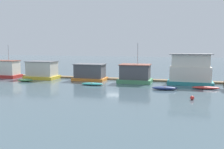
# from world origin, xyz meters

# --- Properties ---
(ground_plane) EXTENTS (200.00, 200.00, 0.00)m
(ground_plane) POSITION_xyz_m (0.00, 0.00, 0.00)
(ground_plane) COLOR #475B66
(dock_walkway) EXTENTS (59.60, 1.51, 0.30)m
(dock_walkway) POSITION_xyz_m (0.00, 2.65, 0.15)
(dock_walkway) COLOR #846B4C
(dock_walkway) RESTS_ON ground_plane
(houseboat_red) EXTENTS (7.46, 3.25, 6.64)m
(houseboat_red) POSITION_xyz_m (-23.64, -0.28, 1.69)
(houseboat_red) COLOR red
(houseboat_red) RESTS_ON ground_plane
(houseboat_yellow) EXTENTS (6.20, 4.09, 3.47)m
(houseboat_yellow) POSITION_xyz_m (-14.61, 0.04, 1.64)
(houseboat_yellow) COLOR gold
(houseboat_yellow) RESTS_ON ground_plane
(houseboat_orange) EXTENTS (6.10, 3.84, 3.11)m
(houseboat_orange) POSITION_xyz_m (-4.75, 0.54, 1.48)
(houseboat_orange) COLOR orange
(houseboat_orange) RESTS_ON ground_plane
(houseboat_green) EXTENTS (5.82, 4.19, 6.99)m
(houseboat_green) POSITION_xyz_m (4.02, -0.19, 1.54)
(houseboat_green) COLOR #4C9360
(houseboat_green) RESTS_ON ground_plane
(houseboat_teal) EXTENTS (7.39, 3.52, 5.18)m
(houseboat_teal) POSITION_xyz_m (13.29, 0.15, 2.33)
(houseboat_teal) COLOR teal
(houseboat_teal) RESTS_ON ground_plane
(dinghy_green) EXTENTS (3.07, 1.72, 0.51)m
(dinghy_green) POSITION_xyz_m (-15.48, -4.32, 0.26)
(dinghy_green) COLOR #47844C
(dinghy_green) RESTS_ON ground_plane
(dinghy_teal) EXTENTS (3.79, 1.47, 0.43)m
(dinghy_teal) POSITION_xyz_m (-2.28, -4.99, 0.21)
(dinghy_teal) COLOR teal
(dinghy_teal) RESTS_ON ground_plane
(dinghy_navy) EXTENTS (3.91, 1.82, 0.52)m
(dinghy_navy) POSITION_xyz_m (9.55, -6.15, 0.26)
(dinghy_navy) COLOR navy
(dinghy_navy) RESTS_ON ground_plane
(dinghy_red) EXTENTS (4.07, 1.23, 0.43)m
(dinghy_red) POSITION_xyz_m (15.47, -3.94, 0.22)
(dinghy_red) COLOR red
(dinghy_red) RESTS_ON ground_plane
(mooring_post_near_right) EXTENTS (0.29, 0.29, 2.09)m
(mooring_post_near_right) POSITION_xyz_m (-14.29, 1.65, 1.05)
(mooring_post_near_right) COLOR brown
(mooring_post_near_right) RESTS_ON ground_plane
(buoy_red) EXTENTS (0.49, 0.49, 0.49)m
(buoy_red) POSITION_xyz_m (13.19, -12.24, 0.24)
(buoy_red) COLOR red
(buoy_red) RESTS_ON ground_plane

